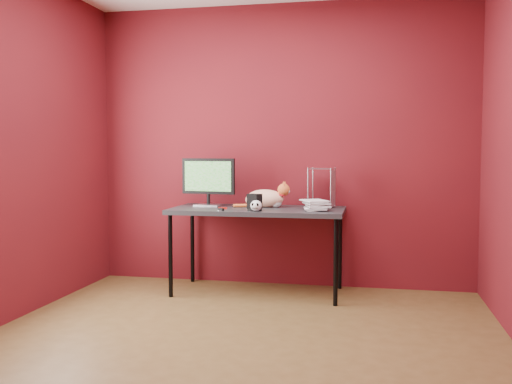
% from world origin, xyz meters
% --- Properties ---
extents(room, '(3.52, 3.52, 2.61)m').
position_xyz_m(room, '(0.00, 0.00, 1.45)').
color(room, '#503A1B').
rests_on(room, ground).
extents(desk, '(1.50, 0.70, 0.75)m').
position_xyz_m(desk, '(-0.15, 1.37, 0.70)').
color(desk, black).
rests_on(desk, ground).
extents(monitor, '(0.50, 0.19, 0.43)m').
position_xyz_m(monitor, '(-0.62, 1.44, 0.99)').
color(monitor, '#A7A8AC').
rests_on(monitor, desk).
extents(cat, '(0.50, 0.20, 0.24)m').
position_xyz_m(cat, '(-0.10, 1.46, 0.83)').
color(cat, orange).
rests_on(cat, desk).
extents(skull_mug, '(0.10, 0.10, 0.09)m').
position_xyz_m(skull_mug, '(-0.11, 1.09, 0.80)').
color(skull_mug, white).
rests_on(skull_mug, desk).
extents(speaker, '(0.13, 0.12, 0.14)m').
position_xyz_m(speaker, '(-0.13, 1.15, 0.82)').
color(speaker, black).
rests_on(speaker, desk).
extents(book_stack, '(0.28, 0.31, 0.99)m').
position_xyz_m(book_stack, '(0.28, 1.27, 1.25)').
color(book_stack, beige).
rests_on(book_stack, desk).
extents(wire_rack, '(0.23, 0.20, 0.35)m').
position_xyz_m(wire_rack, '(0.39, 1.55, 0.93)').
color(wire_rack, '#A7A8AC').
rests_on(wire_rack, desk).
extents(pocket_knife, '(0.08, 0.02, 0.02)m').
position_xyz_m(pocket_knife, '(-0.43, 1.23, 0.76)').
color(pocket_knife, '#A0110C').
rests_on(pocket_knife, desk).
extents(black_gadget, '(0.05, 0.04, 0.02)m').
position_xyz_m(black_gadget, '(-0.40, 1.08, 0.76)').
color(black_gadget, black).
rests_on(black_gadget, desk).
extents(washer, '(0.05, 0.05, 0.00)m').
position_xyz_m(washer, '(-0.41, 1.08, 0.75)').
color(washer, '#A7A8AC').
rests_on(washer, desk).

